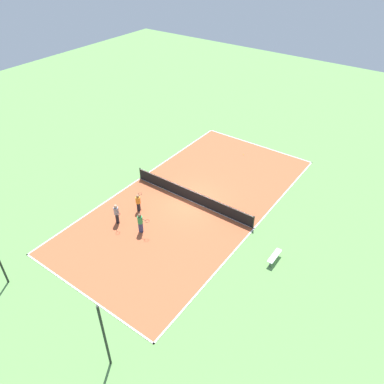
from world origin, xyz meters
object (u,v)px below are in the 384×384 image
object	(u,v)px
tennis_net	(192,196)
fence_post_back_left	(105,337)
bench	(274,256)
player_center_orange	(138,202)
tennis_ball_left_sideline	(244,155)
tennis_ball_far_baseline	(198,198)
player_far_green	(140,222)
player_baseline_gray	(116,213)
tennis_ball_midcourt	(163,188)

from	to	relation	value
tennis_net	fence_post_back_left	xyz separation A→B (m)	(-4.32, 12.83, 1.66)
bench	player_center_orange	world-z (taller)	player_center_orange
bench	player_center_orange	xyz separation A→B (m)	(10.35, 1.26, 0.45)
player_center_orange	tennis_ball_left_sideline	world-z (taller)	player_center_orange
tennis_ball_far_baseline	fence_post_back_left	distance (m)	14.23
player_far_green	tennis_net	bearing A→B (deg)	73.34
bench	player_far_green	distance (m)	9.14
bench	fence_post_back_left	distance (m)	11.56
bench	fence_post_back_left	size ratio (longest dim) A/B	0.33
tennis_ball_left_sideline	fence_post_back_left	xyz separation A→B (m)	(-4.54, 21.24, 2.16)
player_far_green	player_baseline_gray	bearing A→B (deg)	-179.60
player_far_green	tennis_ball_midcourt	bearing A→B (deg)	105.76
player_far_green	fence_post_back_left	distance (m)	9.59
player_baseline_gray	tennis_ball_left_sideline	world-z (taller)	player_baseline_gray
player_center_orange	tennis_ball_left_sideline	xyz separation A→B (m)	(-2.32, -11.63, -0.78)
tennis_ball_midcourt	bench	bearing A→B (deg)	169.66
tennis_net	bench	bearing A→B (deg)	165.94
player_center_orange	tennis_ball_midcourt	xyz separation A→B (m)	(0.32, -3.20, -0.78)
tennis_ball_far_baseline	tennis_net	bearing A→B (deg)	75.48
bench	tennis_ball_left_sideline	world-z (taller)	bench
tennis_net	tennis_ball_left_sideline	distance (m)	8.44
player_center_orange	fence_post_back_left	bearing A→B (deg)	-171.52
tennis_net	player_far_green	distance (m)	4.94
player_baseline_gray	fence_post_back_left	size ratio (longest dim) A/B	0.36
tennis_net	player_center_orange	distance (m)	4.10
player_center_orange	fence_post_back_left	distance (m)	11.89
tennis_ball_far_baseline	fence_post_back_left	bearing A→B (deg)	107.24
bench	tennis_ball_far_baseline	world-z (taller)	bench
player_far_green	fence_post_back_left	bearing A→B (deg)	-63.88
tennis_ball_midcourt	tennis_net	bearing A→B (deg)	-179.79
tennis_ball_midcourt	tennis_ball_far_baseline	size ratio (longest dim) A/B	1.00
fence_post_back_left	tennis_ball_far_baseline	bearing A→B (deg)	-72.76
player_baseline_gray	tennis_ball_far_baseline	xyz separation A→B (m)	(-3.01, -5.71, -0.87)
tennis_net	player_far_green	bearing A→B (deg)	80.16
player_baseline_gray	tennis_ball_left_sideline	xyz separation A→B (m)	(-2.64, -13.53, -0.87)
tennis_net	tennis_ball_far_baseline	xyz separation A→B (m)	(-0.16, -0.60, -0.51)
bench	tennis_net	bearing A→B (deg)	-104.06
player_center_orange	player_far_green	bearing A→B (deg)	-161.06
tennis_net	tennis_ball_left_sideline	world-z (taller)	tennis_net
player_center_orange	tennis_ball_far_baseline	size ratio (longest dim) A/B	21.27
tennis_net	bench	size ratio (longest dim) A/B	7.34
player_far_green	fence_post_back_left	size ratio (longest dim) A/B	0.36
tennis_ball_far_baseline	fence_post_back_left	size ratio (longest dim) A/B	0.02
player_center_orange	tennis_ball_midcourt	distance (m)	3.31
player_far_green	tennis_ball_left_sideline	xyz separation A→B (m)	(-0.62, -13.27, -0.87)
tennis_ball_left_sideline	tennis_ball_far_baseline	bearing A→B (deg)	92.76
player_far_green	tennis_ball_far_baseline	bearing A→B (deg)	72.81
tennis_net	fence_post_back_left	world-z (taller)	fence_post_back_left
tennis_net	tennis_ball_left_sideline	xyz separation A→B (m)	(0.22, -8.42, -0.51)
bench	tennis_ball_far_baseline	size ratio (longest dim) A/B	21.26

